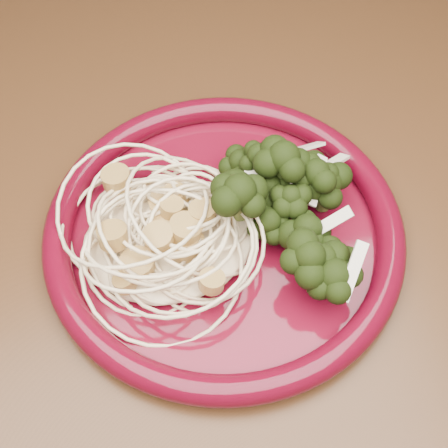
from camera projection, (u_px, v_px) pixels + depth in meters
name	position (u px, v px, depth m)	size (l,w,h in m)	color
dining_table	(286.00, 275.00, 0.60)	(1.20, 0.80, 0.75)	#472814
dinner_plate	(224.00, 231.00, 0.49)	(0.32, 0.32, 0.02)	#540717
spaghetti_pile	(169.00, 231.00, 0.48)	(0.14, 0.12, 0.03)	beige
scallop_cluster	(165.00, 204.00, 0.45)	(0.12, 0.12, 0.04)	tan
broccoli_pile	(291.00, 207.00, 0.48)	(0.09, 0.14, 0.05)	black
onion_garnish	(295.00, 182.00, 0.46)	(0.06, 0.09, 0.05)	beige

